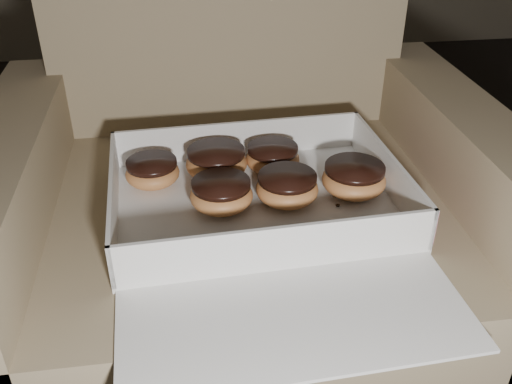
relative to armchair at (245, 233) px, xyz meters
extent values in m
cube|color=#887657|center=(0.00, -0.04, -0.08)|extent=(0.67, 0.67, 0.39)
cube|color=#887657|center=(-0.36, -0.04, -0.01)|extent=(0.11, 0.67, 0.52)
cube|color=#887657|center=(0.36, -0.04, -0.01)|extent=(0.11, 0.67, 0.52)
cube|color=white|center=(0.01, -0.09, 0.12)|extent=(0.45, 0.35, 0.01)
cube|color=white|center=(0.00, 0.07, 0.16)|extent=(0.44, 0.03, 0.07)
cube|color=white|center=(0.02, -0.25, 0.16)|extent=(0.44, 0.03, 0.07)
cube|color=white|center=(-0.21, -0.10, 0.16)|extent=(0.02, 0.33, 0.07)
cube|color=white|center=(0.22, -0.08, 0.16)|extent=(0.02, 0.33, 0.07)
cube|color=#DB5885|center=(0.23, -0.08, 0.16)|extent=(0.02, 0.32, 0.06)
cube|color=white|center=(0.02, -0.34, 0.12)|extent=(0.44, 0.21, 0.01)
ellipsoid|color=#C88246|center=(0.06, -0.09, 0.15)|extent=(0.10, 0.10, 0.05)
cylinder|color=black|center=(0.06, -0.09, 0.17)|extent=(0.09, 0.09, 0.01)
ellipsoid|color=#C88246|center=(0.17, -0.08, 0.15)|extent=(0.10, 0.10, 0.05)
cylinder|color=black|center=(0.17, -0.08, 0.17)|extent=(0.10, 0.10, 0.01)
ellipsoid|color=#C88246|center=(-0.05, 0.00, 0.15)|extent=(0.10, 0.10, 0.05)
cylinder|color=black|center=(-0.05, 0.00, 0.17)|extent=(0.10, 0.10, 0.01)
ellipsoid|color=#C88246|center=(0.05, 0.01, 0.15)|extent=(0.09, 0.09, 0.04)
cylinder|color=black|center=(0.05, 0.01, 0.17)|extent=(0.09, 0.09, 0.01)
ellipsoid|color=#C88246|center=(-0.15, -0.01, 0.14)|extent=(0.09, 0.09, 0.04)
cylinder|color=black|center=(-0.15, -0.01, 0.16)|extent=(0.08, 0.08, 0.01)
ellipsoid|color=#C88246|center=(-0.05, -0.10, 0.15)|extent=(0.10, 0.10, 0.05)
cylinder|color=black|center=(-0.05, -0.10, 0.17)|extent=(0.09, 0.09, 0.01)
ellipsoid|color=black|center=(0.13, -0.12, 0.13)|extent=(0.01, 0.01, 0.00)
ellipsoid|color=black|center=(0.17, -0.11, 0.13)|extent=(0.01, 0.01, 0.00)
ellipsoid|color=black|center=(0.15, -0.22, 0.13)|extent=(0.01, 0.01, 0.00)
camera|label=1|loc=(-0.10, -0.83, 0.61)|focal=40.00mm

